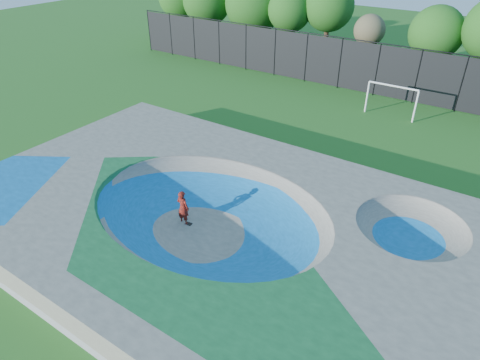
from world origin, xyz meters
name	(u,v)px	position (x,y,z in m)	size (l,w,h in m)	color
ground	(210,233)	(0.00, 0.00, 0.00)	(120.00, 120.00, 0.00)	#205C19
skate_deck	(209,220)	(0.00, 0.00, 0.75)	(22.00, 14.00, 1.50)	gray
skater	(183,208)	(-1.43, -0.06, 0.86)	(0.63, 0.41, 1.72)	red
skateboard	(184,223)	(-1.43, -0.06, 0.03)	(0.78, 0.22, 0.05)	black
soccer_goal	(392,95)	(2.35, 17.37, 1.59)	(3.46, 0.12, 2.29)	white
fence	(377,69)	(0.00, 21.00, 2.10)	(48.09, 0.09, 4.04)	black
treeline	(399,19)	(-0.33, 25.99, 4.87)	(53.03, 6.78, 7.80)	#4E3827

